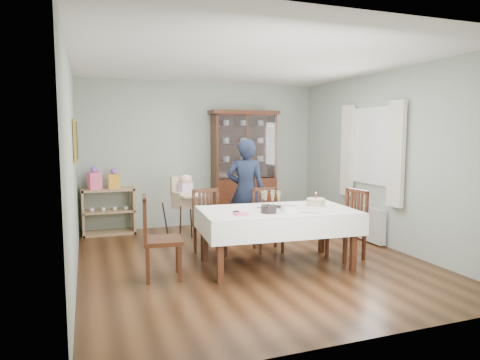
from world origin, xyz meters
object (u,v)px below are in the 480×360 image
dining_table (277,238)px  china_cabinet (244,166)px  sideboard (109,211)px  champagne_tray (271,203)px  woman (246,191)px  high_chair (186,217)px  gift_bag_pink (95,179)px  birthday_cake (316,202)px  gift_bag_orange (114,179)px  chair_end_left (161,254)px  chair_end_right (346,238)px  chair_far_right (268,232)px  chair_far_left (210,236)px

dining_table → china_cabinet: 2.79m
dining_table → sideboard: sideboard is taller
sideboard → champagne_tray: bearing=-52.2°
woman → high_chair: (-0.91, 0.27, -0.40)m
dining_table → gift_bag_pink: bearing=129.8°
woman → dining_table: bearing=110.3°
dining_table → woman: size_ratio=1.25×
birthday_cake → gift_bag_orange: (-2.48, 2.60, 0.15)m
chair_end_left → birthday_cake: (2.11, 0.01, 0.51)m
chair_end_right → china_cabinet: bearing=-178.3°
gift_bag_orange → woman: bearing=-35.0°
high_chair → chair_far_right: bearing=-55.5°
chair_far_left → champagne_tray: (0.66, -0.67, 0.55)m
champagne_tray → gift_bag_orange: 3.12m
china_cabinet → high_chair: size_ratio=1.97×
chair_end_left → chair_far_left: bearing=-40.4°
birthday_cake → gift_bag_pink: bearing=137.1°
chair_far_right → high_chair: size_ratio=0.84×
champagne_tray → gift_bag_pink: 3.32m
dining_table → chair_far_left: 1.07m
sideboard → gift_bag_orange: 0.57m
gift_bag_orange → china_cabinet: bearing=-0.0°
woman → champagne_tray: size_ratio=4.50×
chair_end_left → gift_bag_orange: size_ratio=2.83×
chair_end_right → gift_bag_pink: bearing=-139.1°
gift_bag_orange → champagne_tray: bearing=-53.6°
dining_table → chair_far_right: chair_far_right is taller
china_cabinet → chair_end_left: 3.40m
woman → chair_end_left: bearing=61.2°
champagne_tray → gift_bag_pink: bearing=130.9°
china_cabinet → birthday_cake: 2.61m
gift_bag_orange → gift_bag_pink: bearing=180.0°
high_chair → woman: bearing=-34.1°
chair_far_right → chair_end_left: bearing=-151.0°
dining_table → china_cabinet: bearing=78.9°
birthday_cake → chair_end_left: bearing=-179.8°
champagne_tray → birthday_cake: 0.63m
dining_table → chair_end_right: 1.07m
woman → gift_bag_orange: size_ratio=4.66×
high_chair → champagne_tray: size_ratio=2.99×
chair_end_right → birthday_cake: bearing=-107.9°
champagne_tray → chair_far_right: bearing=69.9°
gift_bag_pink → chair_end_left: bearing=-75.2°
chair_far_left → chair_end_right: bearing=-28.3°
china_cabinet → chair_end_left: size_ratio=2.15×
sideboard → woman: woman is taller
sideboard → chair_end_right: (3.04, -2.68, -0.11)m
chair_far_right → chair_end_right: bearing=-34.2°
chair_far_left → dining_table: bearing=-52.6°
china_cabinet → birthday_cake: china_cabinet is taller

